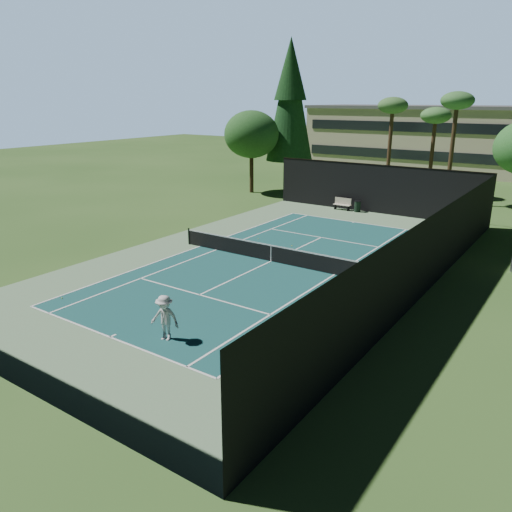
{
  "coord_description": "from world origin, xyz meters",
  "views": [
    {
      "loc": [
        15.07,
        -23.45,
        9.14
      ],
      "look_at": [
        1.0,
        -3.0,
        1.3
      ],
      "focal_mm": 35.0,
      "sensor_mm": 36.0,
      "label": 1
    }
  ],
  "objects_px": {
    "tennis_net": "(271,252)",
    "tennis_ball_b": "(273,250)",
    "tennis_ball_a": "(62,298)",
    "player": "(165,318)",
    "tennis_ball_c": "(292,246)",
    "park_bench": "(342,204)",
    "trash_bin": "(357,206)",
    "tennis_ball_d": "(258,238)"
  },
  "relations": [
    {
      "from": "tennis_net",
      "to": "player",
      "type": "bearing_deg",
      "value": -79.57
    },
    {
      "from": "tennis_net",
      "to": "tennis_ball_a",
      "type": "relative_size",
      "value": 197.04
    },
    {
      "from": "park_bench",
      "to": "trash_bin",
      "type": "distance_m",
      "value": 1.4
    },
    {
      "from": "tennis_ball_a",
      "to": "tennis_ball_c",
      "type": "distance_m",
      "value": 14.64
    },
    {
      "from": "tennis_net",
      "to": "player",
      "type": "relative_size",
      "value": 6.87
    },
    {
      "from": "tennis_net",
      "to": "tennis_ball_d",
      "type": "distance_m",
      "value": 5.04
    },
    {
      "from": "tennis_net",
      "to": "park_bench",
      "type": "height_order",
      "value": "tennis_net"
    },
    {
      "from": "player",
      "to": "tennis_ball_c",
      "type": "height_order",
      "value": "player"
    },
    {
      "from": "park_bench",
      "to": "tennis_ball_d",
      "type": "bearing_deg",
      "value": -93.37
    },
    {
      "from": "tennis_net",
      "to": "tennis_ball_a",
      "type": "bearing_deg",
      "value": -116.06
    },
    {
      "from": "tennis_ball_d",
      "to": "tennis_ball_a",
      "type": "bearing_deg",
      "value": -96.92
    },
    {
      "from": "tennis_ball_d",
      "to": "park_bench",
      "type": "xyz_separation_m",
      "value": [
        0.7,
        11.83,
        0.52
      ]
    },
    {
      "from": "tennis_ball_b",
      "to": "tennis_ball_d",
      "type": "xyz_separation_m",
      "value": [
        -2.24,
        1.69,
        -0.01
      ]
    },
    {
      "from": "tennis_ball_c",
      "to": "park_bench",
      "type": "height_order",
      "value": "park_bench"
    },
    {
      "from": "tennis_ball_b",
      "to": "trash_bin",
      "type": "distance_m",
      "value": 13.48
    },
    {
      "from": "tennis_ball_a",
      "to": "tennis_ball_d",
      "type": "xyz_separation_m",
      "value": [
        1.72,
        14.16,
        -0.0
      ]
    },
    {
      "from": "tennis_net",
      "to": "tennis_ball_d",
      "type": "xyz_separation_m",
      "value": [
        -3.41,
        3.68,
        -0.53
      ]
    },
    {
      "from": "tennis_ball_d",
      "to": "trash_bin",
      "type": "relative_size",
      "value": 0.07
    },
    {
      "from": "tennis_ball_c",
      "to": "park_bench",
      "type": "xyz_separation_m",
      "value": [
        -2.11,
        12.07,
        0.51
      ]
    },
    {
      "from": "tennis_ball_c",
      "to": "trash_bin",
      "type": "relative_size",
      "value": 0.08
    },
    {
      "from": "tennis_ball_b",
      "to": "park_bench",
      "type": "xyz_separation_m",
      "value": [
        -1.55,
        13.51,
        0.51
      ]
    },
    {
      "from": "tennis_ball_b",
      "to": "trash_bin",
      "type": "relative_size",
      "value": 0.08
    },
    {
      "from": "tennis_ball_b",
      "to": "trash_bin",
      "type": "height_order",
      "value": "trash_bin"
    },
    {
      "from": "tennis_ball_a",
      "to": "tennis_ball_c",
      "type": "height_order",
      "value": "tennis_ball_c"
    },
    {
      "from": "player",
      "to": "tennis_ball_c",
      "type": "relative_size",
      "value": 24.53
    },
    {
      "from": "tennis_ball_a",
      "to": "tennis_ball_c",
      "type": "relative_size",
      "value": 0.86
    },
    {
      "from": "tennis_ball_a",
      "to": "tennis_ball_c",
      "type": "xyz_separation_m",
      "value": [
        4.53,
        13.92,
        0.01
      ]
    },
    {
      "from": "tennis_ball_a",
      "to": "tennis_ball_b",
      "type": "bearing_deg",
      "value": 72.38
    },
    {
      "from": "tennis_ball_b",
      "to": "tennis_ball_c",
      "type": "xyz_separation_m",
      "value": [
        0.57,
        1.44,
        -0.0
      ]
    },
    {
      "from": "tennis_ball_a",
      "to": "tennis_ball_b",
      "type": "height_order",
      "value": "tennis_ball_b"
    },
    {
      "from": "player",
      "to": "tennis_ball_c",
      "type": "bearing_deg",
      "value": 86.09
    },
    {
      "from": "tennis_ball_c",
      "to": "trash_bin",
      "type": "distance_m",
      "value": 12.06
    },
    {
      "from": "tennis_net",
      "to": "tennis_ball_b",
      "type": "bearing_deg",
      "value": 120.28
    },
    {
      "from": "tennis_ball_b",
      "to": "tennis_ball_c",
      "type": "distance_m",
      "value": 1.55
    },
    {
      "from": "tennis_net",
      "to": "tennis_ball_b",
      "type": "xyz_separation_m",
      "value": [
        -1.16,
        1.99,
        -0.52
      ]
    },
    {
      "from": "tennis_net",
      "to": "tennis_ball_a",
      "type": "xyz_separation_m",
      "value": [
        -5.13,
        -10.48,
        -0.52
      ]
    },
    {
      "from": "tennis_ball_d",
      "to": "trash_bin",
      "type": "xyz_separation_m",
      "value": [
        2.1,
        11.79,
        0.45
      ]
    },
    {
      "from": "tennis_ball_a",
      "to": "tennis_ball_c",
      "type": "bearing_deg",
      "value": 71.96
    },
    {
      "from": "tennis_ball_d",
      "to": "trash_bin",
      "type": "distance_m",
      "value": 11.98
    },
    {
      "from": "tennis_net",
      "to": "tennis_ball_d",
      "type": "bearing_deg",
      "value": 132.8
    },
    {
      "from": "tennis_ball_d",
      "to": "tennis_net",
      "type": "bearing_deg",
      "value": -47.2
    },
    {
      "from": "tennis_net",
      "to": "tennis_ball_c",
      "type": "distance_m",
      "value": 3.52
    }
  ]
}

